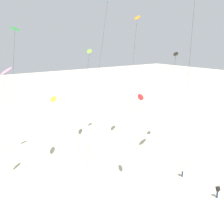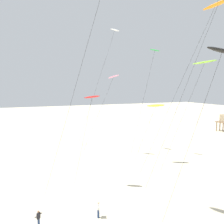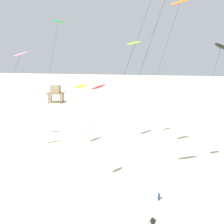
{
  "view_description": "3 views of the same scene",
  "coord_description": "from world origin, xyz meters",
  "px_view_note": "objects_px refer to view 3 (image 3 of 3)",
  "views": [
    {
      "loc": [
        -21.67,
        -16.22,
        18.16
      ],
      "look_at": [
        -2.64,
        9.59,
        9.23
      ],
      "focal_mm": 41.79,
      "sensor_mm": 36.0,
      "label": 1
    },
    {
      "loc": [
        26.18,
        -3.6,
        13.1
      ],
      "look_at": [
        -2.46,
        8.56,
        9.69
      ],
      "focal_mm": 37.9,
      "sensor_mm": 36.0,
      "label": 2
    },
    {
      "loc": [
        4.15,
        -24.34,
        16.22
      ],
      "look_at": [
        -0.51,
        7.97,
        8.5
      ],
      "focal_mm": 46.41,
      "sensor_mm": 36.0,
      "label": 3
    }
  ],
  "objects_px": {
    "kite_green": "(58,25)",
    "kite_yellow": "(81,87)",
    "kite_flyer_nearest": "(159,193)",
    "kite_red": "(98,88)",
    "kite_orange": "(179,4)",
    "kite_black": "(221,48)",
    "stilt_house": "(56,91)",
    "kite_pink": "(20,56)",
    "kite_lime": "(134,44)",
    "kite_flyer_middle": "(153,224)"
  },
  "relations": [
    {
      "from": "kite_red",
      "to": "kite_yellow",
      "type": "xyz_separation_m",
      "value": [
        -5.14,
        12.76,
        -1.75
      ]
    },
    {
      "from": "kite_black",
      "to": "stilt_house",
      "type": "relative_size",
      "value": 3.3
    },
    {
      "from": "kite_green",
      "to": "stilt_house",
      "type": "xyz_separation_m",
      "value": [
        -12.17,
        32.33,
        -15.59
      ]
    },
    {
      "from": "kite_lime",
      "to": "kite_flyer_middle",
      "type": "relative_size",
      "value": 10.03
    },
    {
      "from": "kite_pink",
      "to": "stilt_house",
      "type": "xyz_separation_m",
      "value": [
        -8.79,
        38.92,
        -11.15
      ]
    },
    {
      "from": "kite_lime",
      "to": "kite_pink",
      "type": "relative_size",
      "value": 1.09
    },
    {
      "from": "kite_yellow",
      "to": "kite_flyer_nearest",
      "type": "bearing_deg",
      "value": -50.44
    },
    {
      "from": "kite_orange",
      "to": "kite_green",
      "type": "xyz_separation_m",
      "value": [
        -17.85,
        4.06,
        -2.26
      ]
    },
    {
      "from": "kite_orange",
      "to": "kite_yellow",
      "type": "xyz_separation_m",
      "value": [
        -13.89,
        2.0,
        -11.4
      ]
    },
    {
      "from": "kite_flyer_middle",
      "to": "kite_lime",
      "type": "bearing_deg",
      "value": 98.77
    },
    {
      "from": "kite_black",
      "to": "kite_flyer_nearest",
      "type": "relative_size",
      "value": 9.85
    },
    {
      "from": "kite_pink",
      "to": "kite_flyer_nearest",
      "type": "xyz_separation_m",
      "value": [
        19.2,
        -9.83,
        -13.69
      ]
    },
    {
      "from": "kite_pink",
      "to": "kite_black",
      "type": "relative_size",
      "value": 0.93
    },
    {
      "from": "kite_black",
      "to": "kite_lime",
      "type": "bearing_deg",
      "value": 141.16
    },
    {
      "from": "kite_flyer_nearest",
      "to": "kite_green",
      "type": "bearing_deg",
      "value": 133.93
    },
    {
      "from": "kite_yellow",
      "to": "kite_lime",
      "type": "bearing_deg",
      "value": 18.03
    },
    {
      "from": "kite_lime",
      "to": "kite_red",
      "type": "height_order",
      "value": "kite_lime"
    },
    {
      "from": "kite_green",
      "to": "kite_yellow",
      "type": "relative_size",
      "value": 1.94
    },
    {
      "from": "kite_red",
      "to": "kite_flyer_middle",
      "type": "distance_m",
      "value": 14.32
    },
    {
      "from": "kite_pink",
      "to": "stilt_house",
      "type": "distance_m",
      "value": 41.43
    },
    {
      "from": "kite_red",
      "to": "kite_black",
      "type": "distance_m",
      "value": 15.54
    },
    {
      "from": "kite_flyer_nearest",
      "to": "kite_flyer_middle",
      "type": "distance_m",
      "value": 5.69
    },
    {
      "from": "kite_pink",
      "to": "kite_yellow",
      "type": "xyz_separation_m",
      "value": [
        7.33,
        4.53,
        -4.7
      ]
    },
    {
      "from": "kite_yellow",
      "to": "kite_black",
      "type": "bearing_deg",
      "value": -18.42
    },
    {
      "from": "kite_orange",
      "to": "kite_flyer_middle",
      "type": "relative_size",
      "value": 13.19
    },
    {
      "from": "kite_flyer_nearest",
      "to": "stilt_house",
      "type": "bearing_deg",
      "value": 119.86
    },
    {
      "from": "kite_flyer_nearest",
      "to": "kite_red",
      "type": "bearing_deg",
      "value": 166.6
    },
    {
      "from": "kite_flyer_nearest",
      "to": "stilt_house",
      "type": "height_order",
      "value": "stilt_house"
    },
    {
      "from": "kite_green",
      "to": "kite_flyer_nearest",
      "type": "xyz_separation_m",
      "value": [
        15.82,
        -16.43,
        -18.13
      ]
    },
    {
      "from": "kite_yellow",
      "to": "kite_black",
      "type": "height_order",
      "value": "kite_black"
    },
    {
      "from": "kite_orange",
      "to": "kite_red",
      "type": "relative_size",
      "value": 1.82
    },
    {
      "from": "kite_yellow",
      "to": "kite_red",
      "type": "bearing_deg",
      "value": -68.05
    },
    {
      "from": "kite_yellow",
      "to": "stilt_house",
      "type": "relative_size",
      "value": 2.05
    },
    {
      "from": "kite_orange",
      "to": "kite_flyer_middle",
      "type": "distance_m",
      "value": 27.34
    },
    {
      "from": "kite_black",
      "to": "kite_orange",
      "type": "bearing_deg",
      "value": 138.33
    },
    {
      "from": "kite_black",
      "to": "kite_flyer_nearest",
      "type": "bearing_deg",
      "value": -129.53
    },
    {
      "from": "kite_pink",
      "to": "kite_orange",
      "type": "bearing_deg",
      "value": 6.8
    },
    {
      "from": "kite_red",
      "to": "kite_lime",
      "type": "bearing_deg",
      "value": 80.26
    },
    {
      "from": "kite_flyer_middle",
      "to": "stilt_house",
      "type": "distance_m",
      "value": 60.96
    },
    {
      "from": "kite_green",
      "to": "kite_yellow",
      "type": "bearing_deg",
      "value": -27.53
    },
    {
      "from": "kite_yellow",
      "to": "kite_green",
      "type": "bearing_deg",
      "value": 152.47
    },
    {
      "from": "kite_pink",
      "to": "kite_flyer_middle",
      "type": "relative_size",
      "value": 9.16
    },
    {
      "from": "kite_black",
      "to": "stilt_house",
      "type": "bearing_deg",
      "value": 130.55
    },
    {
      "from": "kite_green",
      "to": "stilt_house",
      "type": "height_order",
      "value": "kite_green"
    },
    {
      "from": "kite_red",
      "to": "kite_flyer_nearest",
      "type": "bearing_deg",
      "value": -13.4
    },
    {
      "from": "kite_orange",
      "to": "kite_pink",
      "type": "xyz_separation_m",
      "value": [
        -21.22,
        -2.53,
        -6.7
      ]
    },
    {
      "from": "kite_red",
      "to": "kite_yellow",
      "type": "height_order",
      "value": "kite_red"
    },
    {
      "from": "kite_red",
      "to": "kite_yellow",
      "type": "distance_m",
      "value": 13.87
    },
    {
      "from": "kite_yellow",
      "to": "kite_orange",
      "type": "bearing_deg",
      "value": -8.19
    },
    {
      "from": "kite_green",
      "to": "kite_flyer_nearest",
      "type": "relative_size",
      "value": 11.92
    }
  ]
}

